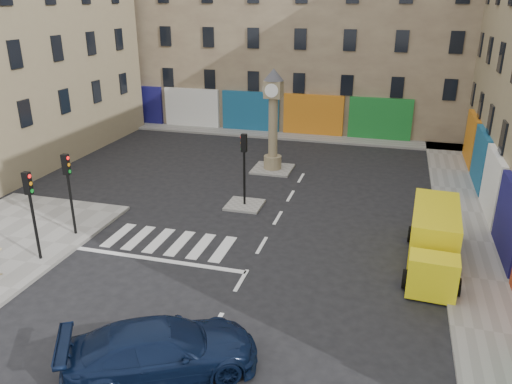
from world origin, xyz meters
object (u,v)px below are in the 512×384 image
at_px(clock_pillar, 273,114).
at_px(navy_sedan, 161,350).
at_px(yellow_van, 434,239).
at_px(traffic_light_left_far, 68,182).
at_px(traffic_light_island, 244,158).
at_px(traffic_light_left_near, 31,202).

height_order(clock_pillar, navy_sedan, clock_pillar).
height_order(navy_sedan, yellow_van, yellow_van).
relative_size(traffic_light_left_far, traffic_light_island, 1.00).
xyz_separation_m(traffic_light_left_far, traffic_light_island, (6.30, 5.40, -0.03)).
relative_size(traffic_light_left_far, navy_sedan, 0.68).
bearing_deg(navy_sedan, clock_pillar, -25.25).
bearing_deg(traffic_light_island, traffic_light_left_far, -139.40).
bearing_deg(traffic_light_left_near, navy_sedan, -30.93).
relative_size(traffic_light_left_near, yellow_van, 0.62).
height_order(traffic_light_left_near, traffic_light_island, traffic_light_left_near).
bearing_deg(traffic_light_island, traffic_light_left_near, -128.93).
xyz_separation_m(traffic_light_left_near, navy_sedan, (7.62, -4.57, -1.83)).
bearing_deg(yellow_van, traffic_light_left_near, -161.39).
distance_m(traffic_light_left_near, traffic_light_island, 10.03).
distance_m(clock_pillar, navy_sedan, 18.61).
distance_m(traffic_light_left_near, clock_pillar, 15.19).
bearing_deg(traffic_light_left_near, clock_pillar, 65.45).
relative_size(navy_sedan, yellow_van, 0.91).
bearing_deg(clock_pillar, traffic_light_left_near, -114.55).
xyz_separation_m(navy_sedan, yellow_van, (7.67, 8.77, 0.28)).
distance_m(traffic_light_island, clock_pillar, 6.07).
relative_size(traffic_light_left_near, navy_sedan, 0.68).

